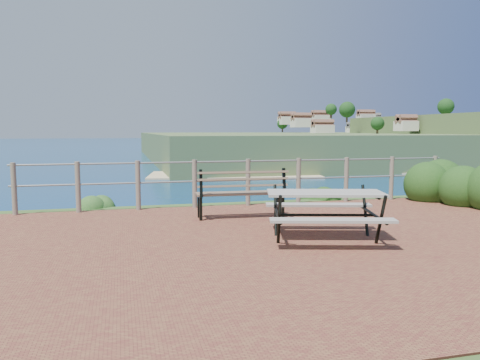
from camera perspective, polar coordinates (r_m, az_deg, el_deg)
The scene contains 9 objects.
ground at distance 6.94m, azimuth 8.33°, elevation -7.53°, with size 10.00×7.00×0.12m, color brown.
ocean at distance 206.25m, azimuth -13.60°, elevation 5.50°, with size 1200.00×1200.00×0.00m, color navy.
safety_railing at distance 9.98m, azimuth 0.98°, elevation 0.03°, with size 9.40×0.10×1.00m.
distant_bay at distance 272.92m, azimuth 25.91°, elevation 4.84°, with size 290.00×232.36×24.00m.
picnic_table at distance 7.00m, azimuth 10.30°, elevation -3.65°, with size 1.80×1.42×0.71m.
park_bench at distance 8.59m, azimuth 0.10°, elevation -0.71°, with size 1.66×0.50×0.93m.
shrub_right_edge at distance 11.95m, azimuth 22.26°, elevation -2.19°, with size 1.17×1.17×1.67m, color #153A11.
shrub_lip_west at distance 10.48m, azimuth -16.96°, elevation -3.11°, with size 0.69×0.69×0.40m, color #1D4D1C.
shrub_lip_east at distance 11.43m, azimuth 9.46°, elevation -2.17°, with size 0.71×0.71×0.42m, color #153A11.
Camera 1 is at (-2.61, -6.22, 1.63)m, focal length 35.00 mm.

